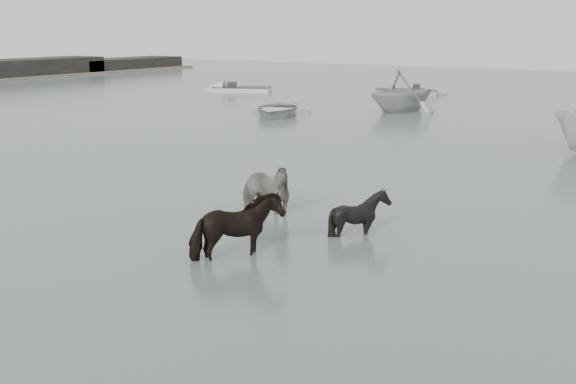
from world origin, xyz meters
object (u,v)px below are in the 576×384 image
(pony_black, at_px, (360,205))
(pony_dark, at_px, (238,221))
(rowboat_lead, at_px, (277,107))
(pony_pinto, at_px, (264,180))

(pony_black, bearing_deg, pony_dark, 147.89)
(pony_black, relative_size, rowboat_lead, 0.30)
(pony_dark, bearing_deg, rowboat_lead, 39.86)
(pony_pinto, distance_m, rowboat_lead, 20.82)
(pony_dark, distance_m, rowboat_lead, 24.73)
(rowboat_lead, bearing_deg, pony_pinto, -78.25)
(pony_pinto, distance_m, pony_dark, 3.93)
(pony_dark, xyz_separation_m, rowboat_lead, (-13.02, 21.02, -0.34))
(rowboat_lead, bearing_deg, pony_black, -72.43)
(pony_dark, relative_size, rowboat_lead, 0.36)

